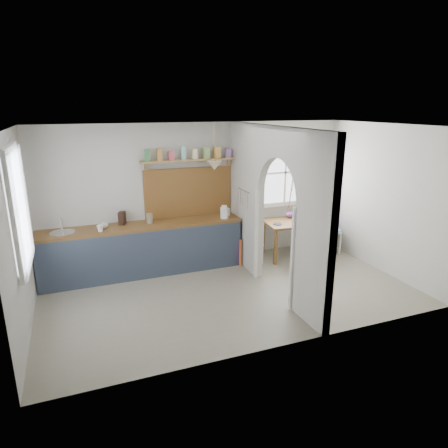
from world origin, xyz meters
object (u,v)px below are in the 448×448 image
object	(u,v)px
dining_table	(293,239)
vase	(290,214)
chair_right	(329,229)
chair_left	(250,242)
kettle	(224,212)

from	to	relation	value
dining_table	vase	size ratio (longest dim) A/B	7.09
chair_right	vase	world-z (taller)	chair_right
chair_left	chair_right	distance (m)	1.78
chair_left	vase	xyz separation A→B (m)	(0.97, 0.25, 0.40)
dining_table	vase	bearing A→B (deg)	87.18
chair_right	dining_table	bearing A→B (deg)	115.08
vase	chair_right	bearing A→B (deg)	-16.20
dining_table	chair_left	size ratio (longest dim) A/B	1.42
dining_table	chair_right	xyz separation A→B (m)	(0.84, 0.02, 0.11)
chair_right	vase	distance (m)	0.90
kettle	vase	bearing A→B (deg)	-0.48
kettle	vase	size ratio (longest dim) A/B	1.46
dining_table	kettle	size ratio (longest dim) A/B	4.85
dining_table	vase	distance (m)	0.51
chair_left	kettle	size ratio (longest dim) A/B	3.42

